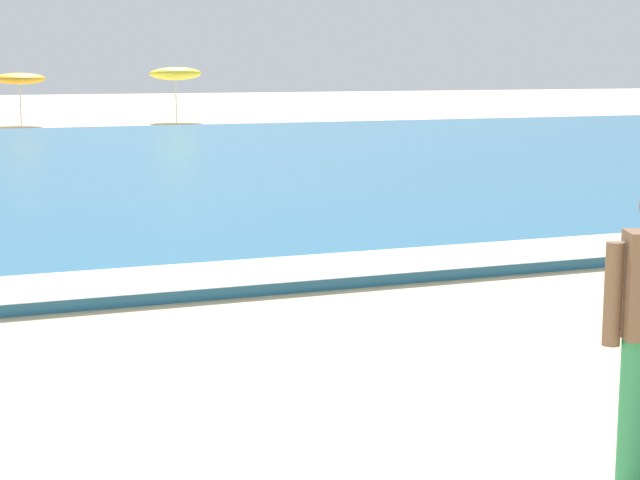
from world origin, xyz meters
The scene contains 2 objects.
beach_umbrella_2 centered at (3.78, 38.79, 1.80)m, with size 1.99×1.99×2.03m.
beach_umbrella_3 centered at (9.99, 38.95, 1.96)m, with size 2.12×2.15×2.28m.
Camera 1 is at (-0.27, -3.62, 2.38)m, focal length 58.80 mm.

